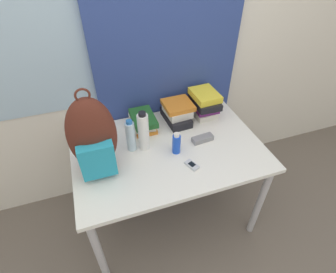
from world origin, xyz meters
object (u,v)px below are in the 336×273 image
(sports_bottle, at_px, (143,132))
(cell_phone, at_px, (192,165))
(book_stack_left, at_px, (143,121))
(water_bottle, at_px, (131,136))
(book_stack_center, at_px, (177,112))
(sunscreen_bottle, at_px, (176,144))
(book_stack_right, at_px, (204,103))
(backpack, at_px, (93,138))
(sunglasses_case, at_px, (203,139))

(sports_bottle, bearing_deg, cell_phone, -48.50)
(sports_bottle, bearing_deg, book_stack_left, 77.60)
(water_bottle, bearing_deg, book_stack_center, 27.27)
(book_stack_left, height_order, sunscreen_bottle, sunscreen_bottle)
(book_stack_right, bearing_deg, sports_bottle, -157.64)
(book_stack_center, relative_size, water_bottle, 1.18)
(book_stack_right, xyz_separation_m, sports_bottle, (-0.54, -0.22, 0.03))
(book_stack_center, bearing_deg, book_stack_right, 0.88)
(sunscreen_bottle, bearing_deg, book_stack_center, 69.06)
(sunscreen_bottle, bearing_deg, cell_phone, -72.87)
(cell_phone, bearing_deg, sports_bottle, 131.50)
(backpack, xyz_separation_m, sunscreen_bottle, (0.50, -0.03, -0.17))
(cell_phone, bearing_deg, book_stack_right, 57.97)
(backpack, height_order, water_bottle, backpack)
(book_stack_right, bearing_deg, sunglasses_case, -115.83)
(sunglasses_case, bearing_deg, sports_bottle, 170.56)
(book_stack_left, xyz_separation_m, cell_phone, (0.19, -0.49, -0.04))
(backpack, relative_size, cell_phone, 5.34)
(book_stack_right, distance_m, sunglasses_case, 0.33)
(book_stack_left, height_order, cell_phone, book_stack_left)
(sunglasses_case, bearing_deg, sunscreen_bottle, -167.94)
(book_stack_center, xyz_separation_m, sunscreen_bottle, (-0.13, -0.33, -0.00))
(book_stack_center, bearing_deg, sunglasses_case, -73.20)
(book_stack_left, relative_size, sunglasses_case, 1.75)
(cell_phone, bearing_deg, sunglasses_case, 50.28)
(book_stack_left, xyz_separation_m, sports_bottle, (-0.05, -0.22, 0.09))
(backpack, distance_m, cell_phone, 0.62)
(book_stack_right, bearing_deg, book_stack_center, -179.12)
(sunscreen_bottle, relative_size, sunglasses_case, 1.02)
(book_stack_left, distance_m, water_bottle, 0.25)
(backpack, bearing_deg, book_stack_right, 19.55)
(book_stack_left, relative_size, sunscreen_bottle, 1.71)
(sunscreen_bottle, bearing_deg, sunglasses_case, 12.06)
(book_stack_right, xyz_separation_m, sunglasses_case, (-0.14, -0.29, -0.09))
(cell_phone, distance_m, sunglasses_case, 0.26)
(book_stack_center, relative_size, sunscreen_bottle, 1.78)
(book_stack_right, height_order, water_bottle, water_bottle)
(book_stack_center, relative_size, cell_phone, 2.70)
(backpack, distance_m, book_stack_left, 0.51)
(sports_bottle, height_order, sunglasses_case, sports_bottle)
(book_stack_left, bearing_deg, sports_bottle, -102.40)
(book_stack_left, height_order, book_stack_center, book_stack_center)
(sunglasses_case, bearing_deg, cell_phone, -129.72)
(water_bottle, xyz_separation_m, sunscreen_bottle, (0.27, -0.13, -0.04))
(book_stack_center, bearing_deg, cell_phone, -99.29)
(book_stack_left, xyz_separation_m, book_stack_center, (0.27, -0.00, 0.02))
(sunglasses_case, bearing_deg, book_stack_left, 140.60)
(book_stack_left, xyz_separation_m, sunglasses_case, (0.35, -0.29, -0.03))
(sports_bottle, distance_m, sunglasses_case, 0.42)
(sunscreen_bottle, bearing_deg, book_stack_left, 112.56)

